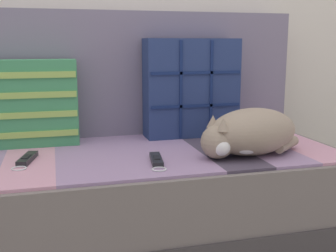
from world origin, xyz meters
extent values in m
cube|color=#3D3838|center=(0.00, 0.15, 0.10)|extent=(1.87, 0.80, 0.20)
cube|color=#6B605B|center=(0.00, 0.15, 0.31)|extent=(1.84, 0.78, 0.22)
cube|color=#C6899E|center=(-0.26, 0.14, 0.42)|extent=(0.18, 0.70, 0.01)
cube|color=gray|center=(-0.09, 0.14, 0.42)|extent=(0.18, 0.70, 0.01)
cube|color=gray|center=(0.09, 0.14, 0.42)|extent=(0.18, 0.70, 0.01)
cube|color=gray|center=(0.26, 0.14, 0.42)|extent=(0.18, 0.70, 0.01)
cube|color=#423847|center=(0.44, 0.14, 0.42)|extent=(0.18, 0.70, 0.01)
cube|color=gray|center=(0.62, 0.14, 0.42)|extent=(0.18, 0.70, 0.01)
cube|color=#C6899E|center=(0.79, 0.14, 0.42)|extent=(0.18, 0.70, 0.01)
cube|color=slate|center=(0.00, 0.48, 0.69)|extent=(1.84, 0.14, 0.54)
cube|color=navy|center=(0.41, 0.34, 0.64)|extent=(0.41, 0.13, 0.42)
cube|color=navy|center=(0.41, 0.27, 0.57)|extent=(0.39, 0.01, 0.01)
cube|color=navy|center=(0.34, 0.27, 0.64)|extent=(0.01, 0.01, 0.41)
cube|color=navy|center=(0.41, 0.27, 0.71)|extent=(0.39, 0.01, 0.01)
cube|color=navy|center=(0.48, 0.27, 0.64)|extent=(0.01, 0.01, 0.41)
cube|color=#3D8956|center=(-0.30, 0.34, 0.59)|extent=(0.43, 0.13, 0.34)
cube|color=#93B751|center=(-0.30, 0.27, 0.48)|extent=(0.43, 0.01, 0.02)
cube|color=#93B751|center=(-0.30, 0.27, 0.56)|extent=(0.43, 0.01, 0.02)
cube|color=#93B751|center=(-0.30, 0.27, 0.63)|extent=(0.43, 0.01, 0.02)
cube|color=#93B751|center=(-0.30, 0.27, 0.71)|extent=(0.43, 0.01, 0.02)
ellipsoid|color=gray|center=(0.53, -0.04, 0.51)|extent=(0.39, 0.27, 0.17)
sphere|color=gray|center=(0.38, -0.07, 0.49)|extent=(0.12, 0.12, 0.12)
sphere|color=white|center=(0.38, -0.10, 0.48)|extent=(0.07, 0.07, 0.07)
ellipsoid|color=white|center=(0.47, -0.11, 0.48)|extent=(0.11, 0.05, 0.08)
cylinder|color=gray|center=(0.66, -0.05, 0.45)|extent=(0.15, 0.13, 0.04)
cone|color=gray|center=(0.38, -0.10, 0.56)|extent=(0.05, 0.05, 0.05)
cone|color=gray|center=(0.37, -0.04, 0.56)|extent=(0.05, 0.05, 0.05)
cube|color=black|center=(-0.27, 0.08, 0.43)|extent=(0.07, 0.15, 0.02)
cube|color=black|center=(-0.27, 0.07, 0.44)|extent=(0.03, 0.06, 0.00)
cube|color=black|center=(-0.25, 0.15, 0.43)|extent=(0.03, 0.02, 0.02)
torus|color=silver|center=(-0.29, -0.01, 0.43)|extent=(0.06, 0.06, 0.01)
cube|color=black|center=(0.16, -0.05, 0.43)|extent=(0.06, 0.15, 0.02)
cube|color=black|center=(0.16, -0.06, 0.44)|extent=(0.03, 0.05, 0.00)
cube|color=black|center=(0.17, 0.02, 0.43)|extent=(0.03, 0.01, 0.02)
torus|color=silver|center=(0.15, -0.14, 0.43)|extent=(0.06, 0.06, 0.01)
camera|label=1|loc=(-0.17, -1.41, 0.82)|focal=45.00mm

